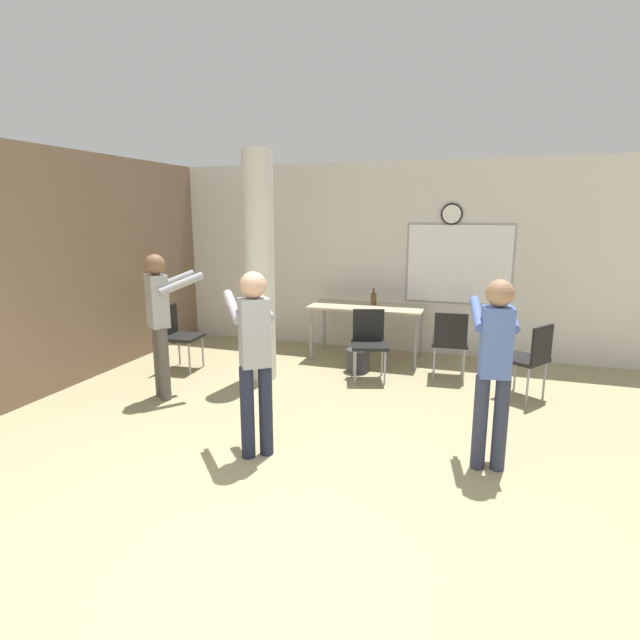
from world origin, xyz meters
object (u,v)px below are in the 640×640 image
person_playing_side (494,360)px  chair_mid_room (529,355)px  person_playing_front (254,350)px  chair_table_right (450,339)px  person_watching_back (161,315)px  folding_table (367,309)px  chair_by_left_wall (178,332)px  bottle_on_table (374,298)px  chair_table_front (369,339)px

person_playing_side → chair_mid_room: bearing=76.5°
chair_mid_room → person_playing_front: 3.21m
chair_table_right → person_watching_back: person_watching_back is taller
folding_table → person_watching_back: 2.90m
folding_table → chair_by_left_wall: size_ratio=1.83×
person_watching_back → person_playing_front: bearing=-30.7°
bottle_on_table → chair_table_front: bottle_on_table is taller
chair_mid_room → chair_by_left_wall: same height
chair_by_left_wall → person_playing_front: (2.03, -1.90, 0.43)m
chair_table_front → person_watching_back: (-2.06, -1.37, 0.45)m
chair_table_front → chair_mid_room: bearing=-4.9°
chair_table_right → person_playing_side: person_playing_side is taller
chair_table_right → folding_table: bearing=155.1°
chair_table_right → chair_mid_room: bearing=-27.6°
chair_table_front → person_watching_back: size_ratio=0.53×
bottle_on_table → person_playing_side: person_playing_side is taller
chair_by_left_wall → person_watching_back: (0.44, -0.95, 0.45)m
bottle_on_table → chair_by_left_wall: 2.75m
chair_mid_room → person_playing_side: bearing=-103.5°
chair_mid_room → chair_by_left_wall: bearing=-176.6°
chair_mid_room → chair_table_front: bearing=175.1°
bottle_on_table → chair_by_left_wall: bearing=-149.7°
chair_mid_room → chair_by_left_wall: (-4.36, -0.26, 0.00)m
folding_table → bottle_on_table: bearing=54.5°
folding_table → chair_mid_room: (2.08, -1.02, -0.22)m
person_playing_front → person_playing_side: (1.91, 0.38, -0.02)m
person_playing_front → bottle_on_table: bearing=84.4°
chair_by_left_wall → person_watching_back: 1.14m
folding_table → chair_table_right: (1.19, -0.55, -0.22)m
chair_by_left_wall → person_playing_front: 2.81m
chair_by_left_wall → person_playing_front: bearing=-43.1°
person_watching_back → chair_table_front: bearing=33.7°
bottle_on_table → folding_table: bearing=-125.5°
person_playing_front → person_watching_back: bearing=149.3°
person_watching_back → person_playing_front: person_watching_back is taller
folding_table → chair_mid_room: bearing=-26.1°
chair_table_right → person_playing_front: bearing=-118.8°
bottle_on_table → person_playing_side: size_ratio=0.15×
folding_table → person_playing_side: size_ratio=1.02×
chair_table_right → person_playing_front: (-1.44, -2.62, 0.43)m
folding_table → chair_mid_room: size_ratio=1.83×
chair_by_left_wall → chair_table_right: same height
folding_table → person_playing_side: 3.25m
chair_mid_room → person_playing_front: size_ratio=0.54×
person_playing_front → person_playing_side: person_playing_front is taller
chair_table_front → person_playing_side: 2.44m
chair_table_right → person_playing_front: person_playing_front is taller
chair_mid_room → chair_table_front: same height
bottle_on_table → person_playing_side: 3.30m
folding_table → chair_table_front: chair_table_front is taller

